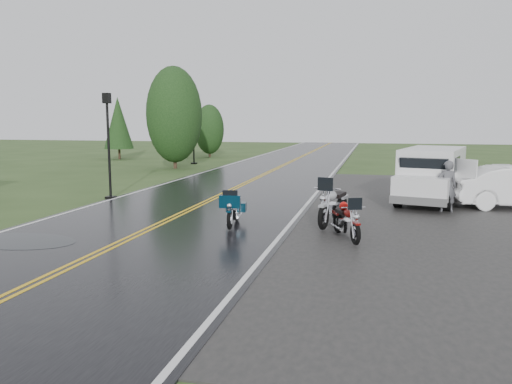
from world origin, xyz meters
TOP-DOWN VIEW (x-y plane):
  - ground at (0.00, 0.00)m, footprint 120.00×120.00m
  - road at (0.00, 10.00)m, footprint 8.00×100.00m
  - motorcycle_red at (5.79, -0.00)m, footprint 1.37×2.06m
  - motorcycle_teal at (2.29, 0.97)m, footprint 0.92×1.96m
  - motorcycle_silver at (4.85, 1.53)m, footprint 1.40×2.58m
  - van_white at (7.05, 6.06)m, footprint 3.29×5.70m
  - person_at_van at (8.58, 5.48)m, footprint 0.68×0.49m
  - lamp_post_near_left at (-4.05, 5.63)m, footprint 0.36×0.36m
  - lamp_post_far_left at (-6.58, 21.86)m, footprint 0.39×0.39m
  - tree_left_mid at (-6.54, 18.27)m, footprint 3.61×3.61m
  - tree_left_far at (-7.72, 28.77)m, footprint 2.50×2.50m
  - pine_left_far at (-14.15, 24.83)m, footprint 2.35×2.35m

SIDE VIEW (x-z plane):
  - ground at x=0.00m, z-range 0.00..0.00m
  - road at x=0.00m, z-range 0.00..0.04m
  - motorcycle_teal at x=2.29m, z-range 0.00..1.11m
  - motorcycle_red at x=5.79m, z-range 0.00..1.15m
  - motorcycle_silver at x=4.85m, z-range 0.00..1.45m
  - person_at_van at x=8.58m, z-range 0.00..1.75m
  - van_white at x=7.05m, z-range 0.00..2.11m
  - tree_left_far at x=-7.72m, z-range 0.00..3.85m
  - lamp_post_near_left at x=-4.05m, z-range 0.00..4.22m
  - lamp_post_far_left at x=-6.58m, z-range 0.00..4.57m
  - pine_left_far at x=-14.15m, z-range 0.00..4.90m
  - tree_left_mid at x=-6.54m, z-range 0.00..5.64m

